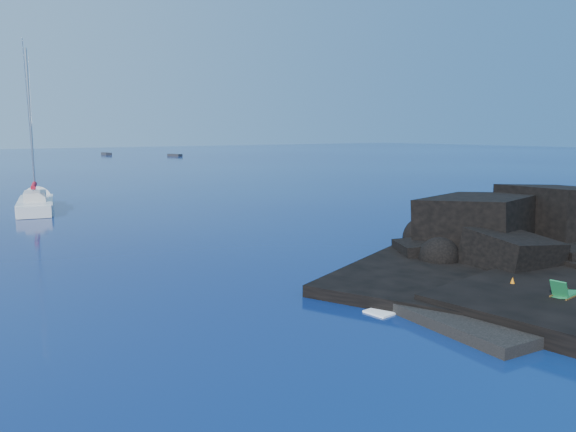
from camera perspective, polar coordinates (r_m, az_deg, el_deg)
name	(u,v)px	position (r m, az deg, el deg)	size (l,w,h in m)	color
ground	(443,338)	(17.48, 15.50, -11.86)	(400.00, 400.00, 0.00)	#030537
headland	(572,260)	(29.66, 26.87, -4.04)	(24.00, 24.00, 3.60)	black
beach	(516,306)	(21.26, 22.16, -8.49)	(8.50, 6.00, 0.70)	black
surf_foam	(425,277)	(24.20, 13.73, -6.04)	(10.00, 8.00, 0.06)	white
sailboat	(36,210)	(47.15, -24.21, 0.52)	(2.45, 11.68, 12.24)	silver
deck_chair	(567,289)	(20.94, 26.51, -6.63)	(1.43, 0.63, 0.98)	#156233
towel	(478,306)	(19.50, 18.70, -8.69)	(1.90, 0.90, 0.05)	silver
sunbather	(478,302)	(19.45, 18.72, -8.28)	(1.80, 0.44, 0.24)	tan
marker_cone	(512,284)	(21.75, 21.83, -6.43)	(0.34, 0.34, 0.51)	#D16B0B
distant_boat_a	(106,155)	(150.83, -17.97, 5.92)	(1.46, 4.71, 0.63)	#25252A
distant_boat_b	(175,156)	(138.94, -11.43, 5.97)	(1.31, 4.22, 0.56)	black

